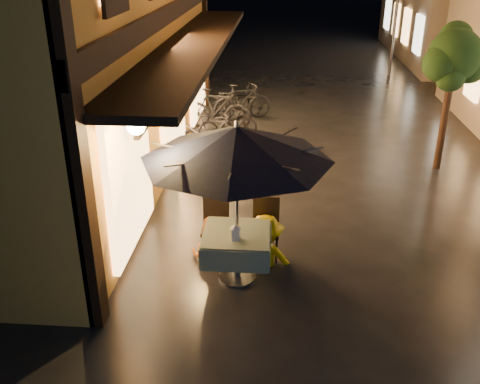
# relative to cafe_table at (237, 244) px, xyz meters

# --- Properties ---
(ground) EXTENTS (90.00, 90.00, 0.00)m
(ground) POSITION_rel_cafe_table_xyz_m (1.73, 0.21, -0.59)
(ground) COLOR black
(ground) RESTS_ON ground
(street_tree) EXTENTS (1.43, 1.20, 3.15)m
(street_tree) POSITION_rel_cafe_table_xyz_m (4.14, 4.72, 1.83)
(street_tree) COLOR black
(street_tree) RESTS_ON ground
(cafe_table) EXTENTS (0.99, 0.99, 0.78)m
(cafe_table) POSITION_rel_cafe_table_xyz_m (0.00, 0.00, 0.00)
(cafe_table) COLOR #59595E
(cafe_table) RESTS_ON ground
(patio_umbrella) EXTENTS (2.66, 2.66, 2.46)m
(patio_umbrella) POSITION_rel_cafe_table_xyz_m (0.00, 0.00, 1.56)
(patio_umbrella) COLOR #59595E
(patio_umbrella) RESTS_ON ground
(cafe_chair_left) EXTENTS (0.42, 0.42, 0.97)m
(cafe_chair_left) POSITION_rel_cafe_table_xyz_m (-0.40, 0.74, -0.05)
(cafe_chair_left) COLOR black
(cafe_chair_left) RESTS_ON ground
(cafe_chair_right) EXTENTS (0.42, 0.42, 0.97)m
(cafe_chair_right) POSITION_rel_cafe_table_xyz_m (0.40, 0.74, -0.05)
(cafe_chair_right) COLOR black
(cafe_chair_right) RESTS_ON ground
(table_lantern) EXTENTS (0.16, 0.16, 0.25)m
(table_lantern) POSITION_rel_cafe_table_xyz_m (-0.00, -0.21, 0.33)
(table_lantern) COLOR white
(table_lantern) RESTS_ON cafe_table
(person_orange) EXTENTS (0.77, 0.65, 1.41)m
(person_orange) POSITION_rel_cafe_table_xyz_m (-0.46, 0.55, 0.12)
(person_orange) COLOR #BB5A18
(person_orange) RESTS_ON ground
(person_yellow) EXTENTS (1.02, 0.61, 1.55)m
(person_yellow) POSITION_rel_cafe_table_xyz_m (0.40, 0.50, 0.19)
(person_yellow) COLOR #FDCC00
(person_yellow) RESTS_ON ground
(bicycle_0) EXTENTS (1.94, 0.81, 0.99)m
(bicycle_0) POSITION_rel_cafe_table_xyz_m (-0.93, 3.94, -0.09)
(bicycle_0) COLOR black
(bicycle_0) RESTS_ON ground
(bicycle_1) EXTENTS (1.60, 0.71, 0.93)m
(bicycle_1) POSITION_rel_cafe_table_xyz_m (-1.02, 5.35, -0.12)
(bicycle_1) COLOR black
(bicycle_1) RESTS_ON ground
(bicycle_2) EXTENTS (1.66, 1.04, 0.82)m
(bicycle_2) POSITION_rel_cafe_table_xyz_m (-0.75, 6.31, -0.18)
(bicycle_2) COLOR black
(bicycle_2) RESTS_ON ground
(bicycle_3) EXTENTS (1.87, 0.70, 1.10)m
(bicycle_3) POSITION_rel_cafe_table_xyz_m (-1.12, 7.18, -0.04)
(bicycle_3) COLOR black
(bicycle_3) RESTS_ON ground
(bicycle_4) EXTENTS (1.81, 0.71, 0.94)m
(bicycle_4) POSITION_rel_cafe_table_xyz_m (-0.84, 8.39, -0.12)
(bicycle_4) COLOR black
(bicycle_4) RESTS_ON ground
(bicycle_5) EXTENTS (1.75, 1.05, 1.01)m
(bicycle_5) POSITION_rel_cafe_table_xyz_m (-0.50, 8.10, -0.08)
(bicycle_5) COLOR black
(bicycle_5) RESTS_ON ground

